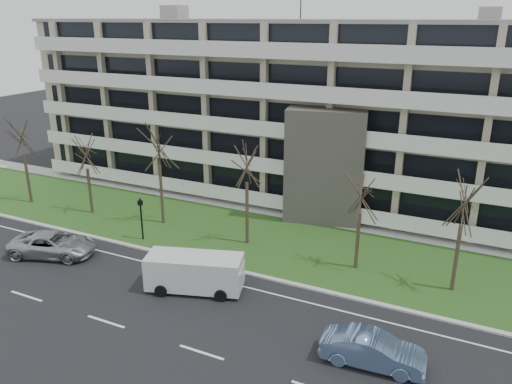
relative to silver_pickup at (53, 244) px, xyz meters
The scene contains 16 objects.
ground 15.40m from the silver_pickup, 17.55° to the right, with size 160.00×160.00×0.00m, color black.
grass_verge 16.90m from the silver_pickup, 29.69° to the left, with size 90.00×10.00×0.06m, color #23501A.
curb 15.06m from the silver_pickup, 12.91° to the left, with size 90.00×0.35×0.12m, color #B2B2AD.
sidewalk 20.19m from the silver_pickup, 43.39° to the left, with size 90.00×2.00×0.08m, color #B2B2AD.
lane_edge_line 14.80m from the silver_pickup, ahead, with size 90.00×0.12×0.01m, color white.
apartment_building 26.25m from the silver_pickup, 54.67° to the left, with size 60.50×15.10×18.75m.
silver_pickup is the anchor object (origin of this frame).
blue_sedan 22.46m from the silver_pickup, ahead, with size 1.69×4.85×1.60m, color #6B88BA.
white_van 11.30m from the silver_pickup, ahead, with size 6.05×3.69×2.20m.
pedestrian_signal 6.25m from the silver_pickup, 49.48° to the left, with size 0.31×0.25×3.24m.
tree_0 13.02m from the silver_pickup, 145.61° to the left, with size 3.97×3.97×7.94m.
tree_1 9.02m from the silver_pickup, 114.03° to the left, with size 3.43×3.43×6.85m.
tree_2 10.36m from the silver_pickup, 66.28° to the left, with size 4.21×4.21×8.43m.
tree_3 14.53m from the silver_pickup, 33.66° to the left, with size 4.14×4.14×8.28m.
tree_4 20.98m from the silver_pickup, 20.37° to the left, with size 3.43×3.43×6.87m.
tree_5 26.56m from the silver_pickup, 15.28° to the left, with size 3.82×3.82×7.64m.
Camera 1 is at (11.21, -17.22, 15.55)m, focal length 35.00 mm.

